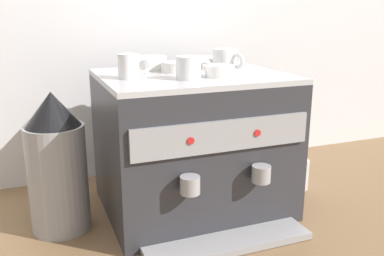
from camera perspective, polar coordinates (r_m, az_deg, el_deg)
ground_plane at (r=1.52m, az=0.00°, el=-10.24°), size 4.00×4.00×0.00m
tiled_backsplash_wall at (r=1.76m, az=-4.93°, el=12.11°), size 2.80×0.03×1.12m
espresso_machine at (r=1.43m, az=0.06°, el=-2.01°), size 0.59×0.59×0.46m
ceramic_cup_0 at (r=1.30m, az=-8.30°, el=8.19°), size 0.10×0.06×0.07m
ceramic_cup_1 at (r=1.27m, az=-0.33°, el=8.07°), size 0.11×0.07×0.07m
ceramic_cup_2 at (r=1.45m, az=4.55°, el=9.09°), size 0.08×0.12×0.07m
ceramic_bowl_0 at (r=1.50m, az=-5.63°, el=8.64°), size 0.11×0.11×0.04m
ceramic_bowl_1 at (r=1.42m, az=-2.32°, el=8.13°), size 0.09×0.09×0.03m
ceramic_bowl_2 at (r=1.33m, az=3.57°, el=7.62°), size 0.10×0.10×0.03m
ceramic_bowl_3 at (r=1.55m, az=1.18°, el=8.79°), size 0.12×0.12×0.03m
coffee_grinder at (r=1.35m, az=-17.62°, el=-4.75°), size 0.18×0.18×0.44m
milk_pitcher at (r=1.69m, az=13.49°, el=-5.92°), size 0.11×0.11×0.11m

